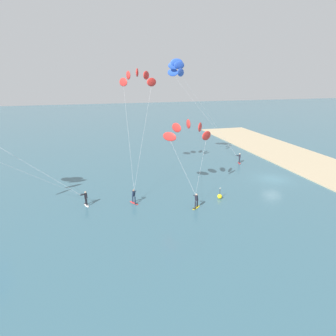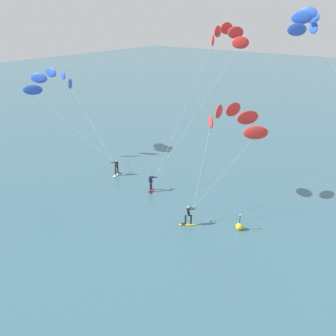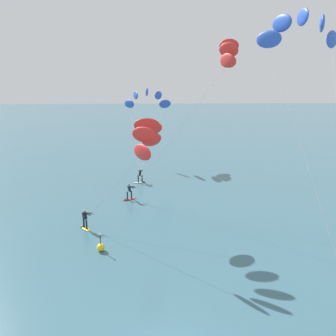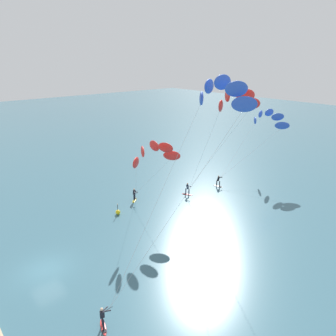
# 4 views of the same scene
# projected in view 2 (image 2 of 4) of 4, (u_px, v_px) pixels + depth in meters

# --- Properties ---
(kitesurfer_nearshore) EXTENTS (5.65, 12.23, 16.27)m
(kitesurfer_nearshore) POSITION_uv_depth(u_px,v_px,m) (310.00, 28.00, 36.21)
(kitesurfer_nearshore) COLOR red
(kitesurfer_nearshore) RESTS_ON ground
(kitesurfer_mid_water) EXTENTS (10.79, 5.37, 14.91)m
(kitesurfer_mid_water) POSITION_uv_depth(u_px,v_px,m) (223.00, 42.00, 37.78)
(kitesurfer_mid_water) COLOR red
(kitesurfer_mid_water) RESTS_ON ground
(kitesurfer_far_out) EXTENTS (6.62, 11.70, 10.08)m
(kitesurfer_far_out) POSITION_uv_depth(u_px,v_px,m) (53.00, 82.00, 44.18)
(kitesurfer_far_out) COLOR white
(kitesurfer_far_out) RESTS_ON ground
(kitesurfer_downwind) EXTENTS (6.96, 6.08, 9.07)m
(kitesurfer_downwind) POSITION_uv_depth(u_px,v_px,m) (231.00, 122.00, 32.33)
(kitesurfer_downwind) COLOR yellow
(kitesurfer_downwind) RESTS_ON ground
(marker_buoy) EXTENTS (0.56, 0.56, 1.38)m
(marker_buoy) POSITION_uv_depth(u_px,v_px,m) (239.00, 226.00, 31.02)
(marker_buoy) COLOR yellow
(marker_buoy) RESTS_ON ground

